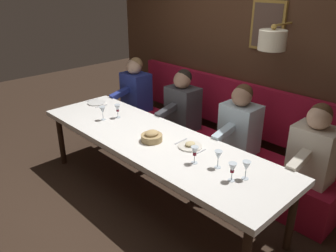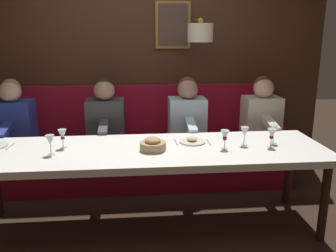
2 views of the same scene
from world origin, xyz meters
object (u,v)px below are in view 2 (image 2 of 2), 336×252
Objects in this scene: diner_near at (187,116)px; bread_bowl at (153,145)px; wine_glass_3 at (274,131)px; wine_glass_4 at (62,135)px; wine_glass_5 at (244,132)px; wine_glass_0 at (225,136)px; diner_middle at (106,117)px; dining_table at (149,155)px; wine_glass_1 at (272,134)px; diner_nearest at (261,114)px; diner_far at (14,119)px; wine_glass_2 at (50,141)px.

diner_near is 3.60× the size of bread_bowl.
wine_glass_3 is 1.00× the size of wine_glass_4.
wine_glass_5 is (-0.02, 0.27, 0.00)m from wine_glass_3.
bread_bowl is (0.02, 0.61, -0.07)m from wine_glass_0.
dining_table is at bearing -154.19° from diner_middle.
wine_glass_1 is (-0.95, -0.59, 0.04)m from diner_near.
diner_near reaches higher than wine_glass_3.
wine_glass_0 is at bearing -96.32° from dining_table.
diner_nearest and diner_middle have the same top height.
diner_nearest is at bearing -15.01° from wine_glass_1.
wine_glass_1 is 1.02m from bread_bowl.
dining_table is 3.86× the size of diner_near.
wine_glass_1 is 1.00× the size of wine_glass_5.
diner_nearest is 4.82× the size of wine_glass_4.
bread_bowl is at bearing -99.70° from wine_glass_4.
diner_near is 0.94m from wine_glass_5.
wine_glass_0 and wine_glass_1 have the same top height.
bread_bowl is (-0.05, -0.04, 0.11)m from dining_table.
dining_table is 18.61× the size of wine_glass_4.
diner_far is at bearing 90.00° from diner_nearest.
diner_middle is (0.88, 0.43, 0.13)m from dining_table.
wine_glass_1 is (-0.95, 0.25, 0.04)m from diner_nearest.
wine_glass_5 is (-0.86, 0.47, 0.04)m from diner_nearest.
diner_near is 4.82× the size of wine_glass_2.
wine_glass_2 is at bearing 92.57° from bread_bowl.
diner_far is at bearing 64.82° from wine_glass_0.
diner_middle reaches higher than wine_glass_1.
wine_glass_2 is 0.83m from bread_bowl.
diner_nearest is 1.16m from wine_glass_0.
wine_glass_2 is (-0.02, 1.84, 0.00)m from wine_glass_1.
diner_near reaches higher than wine_glass_5.
diner_far is (0.00, 1.85, 0.00)m from diner_near.
wine_glass_0 is (-0.07, -0.64, 0.17)m from dining_table.
diner_nearest is 1.00× the size of diner_middle.
diner_far reaches higher than wine_glass_1.
wine_glass_4 is 1.00× the size of wine_glass_5.
diner_middle reaches higher than wine_glass_2.
wine_glass_1 is (-0.95, -1.48, 0.04)m from diner_middle.
wine_glass_3 reaches higher than bread_bowl.
wine_glass_4 is (-0.80, 0.30, 0.04)m from diner_middle.
diner_far is (0.00, 0.96, 0.00)m from diner_middle.
diner_middle is 3.60× the size of bread_bowl.
wine_glass_2 and wine_glass_5 have the same top height.
dining_table is 18.61× the size of wine_glass_1.
diner_near is 1.43m from wine_glass_4.
diner_near is 1.00× the size of diner_middle.
wine_glass_2 is 0.18m from wine_glass_4.
wine_glass_2 is (-0.97, 0.36, 0.04)m from diner_middle.
diner_near is at bearing 90.00° from diner_nearest.
diner_near reaches higher than dining_table.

